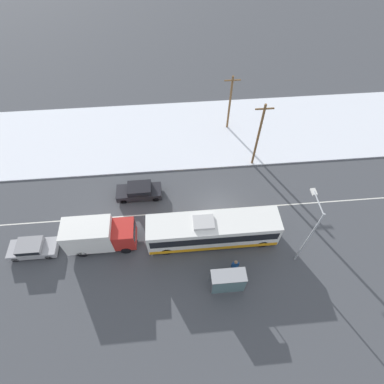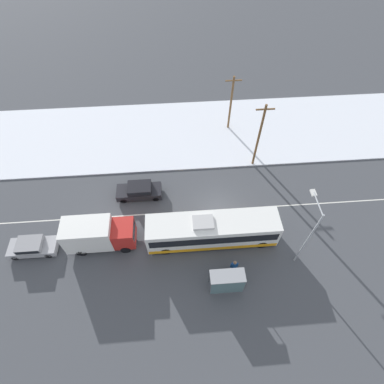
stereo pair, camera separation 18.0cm
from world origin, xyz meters
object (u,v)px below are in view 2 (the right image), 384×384
object	(u,v)px
streetlamp	(309,229)
parked_car_near_truck	(32,246)
box_truck	(98,234)
utility_pole_snowlot	(231,103)
city_bus	(212,230)
sedan_car	(139,190)
bus_shelter	(227,282)
pedestrian_at_stop	(234,265)
utility_pole_roadside	(259,136)

from	to	relation	value
streetlamp	parked_car_near_truck	bearing A→B (deg)	174.42
box_truck	utility_pole_snowlot	world-z (taller)	utility_pole_snowlot
city_bus	parked_car_near_truck	distance (m)	16.19
sedan_car	bus_shelter	bearing A→B (deg)	125.52
pedestrian_at_stop	streetlamp	distance (m)	6.76
city_bus	bus_shelter	world-z (taller)	city_bus
box_truck	pedestrian_at_stop	xyz separation A→B (m)	(11.65, -3.52, -0.64)
sedan_car	utility_pole_roadside	size ratio (longest dim) A/B	0.56
sedan_car	bus_shelter	xyz separation A→B (m)	(7.43, -10.41, 0.83)
utility_pole_snowlot	utility_pole_roadside	bearing A→B (deg)	-73.22
city_bus	sedan_car	distance (m)	8.80
box_truck	bus_shelter	bearing A→B (deg)	-25.42
sedan_car	streetlamp	world-z (taller)	streetlamp
city_bus	utility_pole_snowlot	size ratio (longest dim) A/B	1.65
pedestrian_at_stop	bus_shelter	bearing A→B (deg)	-118.37
bus_shelter	streetlamp	xyz separation A→B (m)	(6.50, 2.62, 3.06)
city_bus	parked_car_near_truck	xyz separation A→B (m)	(-16.17, 0.07, -0.81)
bus_shelter	streetlamp	size ratio (longest dim) A/B	0.37
parked_car_near_truck	utility_pole_snowlot	distance (m)	25.22
sedan_car	streetlamp	distance (m)	16.42
city_bus	pedestrian_at_stop	bearing A→B (deg)	-64.72
sedan_car	city_bus	bearing A→B (deg)	140.54
sedan_car	parked_car_near_truck	xyz separation A→B (m)	(-9.40, -5.51, -0.07)
utility_pole_roadside	streetlamp	bearing A→B (deg)	-82.41
city_bus	pedestrian_at_stop	size ratio (longest dim) A/B	6.34
sedan_car	box_truck	bearing A→B (deg)	57.59
streetlamp	utility_pole_roadside	bearing A→B (deg)	97.59
bus_shelter	pedestrian_at_stop	bearing A→B (deg)	61.63
parked_car_near_truck	pedestrian_at_stop	size ratio (longest dim) A/B	2.28
box_truck	parked_car_near_truck	distance (m)	6.13
box_truck	parked_car_near_truck	xyz separation A→B (m)	(-6.05, -0.23, -1.00)
city_bus	bus_shelter	size ratio (longest dim) A/B	4.17
streetlamp	utility_pole_snowlot	size ratio (longest dim) A/B	1.07
bus_shelter	utility_pole_roadside	xyz separation A→B (m)	(5.00, 13.84, 2.52)
box_truck	city_bus	bearing A→B (deg)	-1.66
sedan_car	pedestrian_at_stop	xyz separation A→B (m)	(8.30, -8.80, 0.29)
pedestrian_at_stop	utility_pole_snowlot	world-z (taller)	utility_pole_snowlot
box_truck	bus_shelter	world-z (taller)	box_truck
sedan_car	parked_car_near_truck	world-z (taller)	sedan_car
sedan_car	utility_pole_snowlot	world-z (taller)	utility_pole_snowlot
sedan_car	pedestrian_at_stop	distance (m)	12.10
utility_pole_roadside	utility_pole_snowlot	distance (m)	6.49
streetlamp	utility_pole_snowlot	world-z (taller)	streetlamp
parked_car_near_truck	utility_pole_roadside	size ratio (longest dim) A/B	0.52
pedestrian_at_stop	streetlamp	xyz separation A→B (m)	(5.63, 1.01, 3.60)
sedan_car	utility_pole_snowlot	bearing A→B (deg)	-137.67
city_bus	sedan_car	world-z (taller)	city_bus
streetlamp	utility_pole_snowlot	xyz separation A→B (m)	(-3.36, 17.41, -1.01)
bus_shelter	city_bus	bearing A→B (deg)	97.74
sedan_car	bus_shelter	size ratio (longest dim) A/B	1.61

